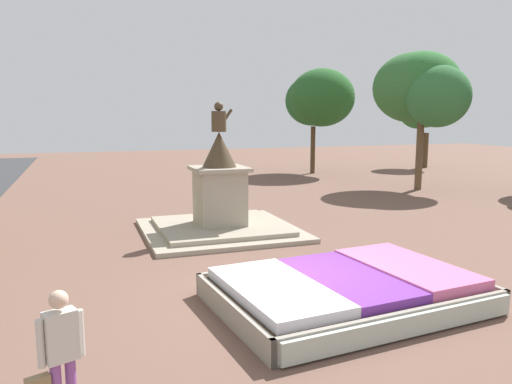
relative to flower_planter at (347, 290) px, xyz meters
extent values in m
plane|color=brown|center=(-1.05, 0.56, -0.30)|extent=(93.60, 93.60, 0.00)
cube|color=#38281C|center=(-0.02, 0.06, -0.09)|extent=(5.33, 3.86, 0.43)
cube|color=gray|center=(0.15, -1.68, -0.07)|extent=(5.21, 0.60, 0.47)
cube|color=gray|center=(-0.18, 1.80, -0.07)|extent=(5.21, 0.60, 0.47)
cube|color=gray|center=(-2.57, -0.19, -0.07)|extent=(0.44, 3.59, 0.47)
cube|color=gray|center=(2.54, 0.30, -0.07)|extent=(0.44, 3.59, 0.47)
cube|color=white|center=(-1.62, -0.09, 0.23)|extent=(1.91, 3.33, 0.20)
cube|color=#72339E|center=(-0.02, 0.06, 0.22)|extent=(1.91, 3.33, 0.18)
cube|color=#D86699|center=(1.59, 0.21, 0.24)|extent=(1.91, 3.33, 0.22)
cube|color=#B2BCAD|center=(0.15, -1.73, -0.06)|extent=(4.96, 0.67, 0.39)
cube|color=#9D937F|center=(-0.75, 7.06, -0.23)|extent=(4.94, 4.94, 0.14)
cube|color=gray|center=(-0.75, 7.06, -0.09)|extent=(3.98, 3.98, 0.14)
cube|color=#9E937F|center=(-0.75, 7.06, 0.87)|extent=(1.49, 1.49, 1.78)
cube|color=#9E937F|center=(-0.75, 7.06, 1.82)|extent=(1.76, 1.76, 0.12)
cone|color=#473823|center=(-0.75, 7.06, 2.45)|extent=(1.12, 1.12, 1.14)
cylinder|color=#473823|center=(-0.75, 7.06, 3.35)|extent=(0.48, 0.48, 0.66)
sphere|color=#473823|center=(-0.75, 7.06, 3.82)|extent=(0.29, 0.29, 0.29)
cylinder|color=#473823|center=(-0.47, 7.16, 3.48)|extent=(0.48, 0.25, 0.54)
cube|color=beige|center=(-5.36, -2.42, 0.90)|extent=(0.43, 0.34, 0.63)
cylinder|color=beige|center=(-5.13, -2.34, 0.87)|extent=(0.09, 0.09, 0.60)
cylinder|color=beige|center=(-5.58, -2.51, 0.87)|extent=(0.09, 0.09, 0.60)
sphere|color=beige|center=(-5.36, -2.42, 1.36)|extent=(0.23, 0.23, 0.23)
cylinder|color=#4C3823|center=(19.17, 22.13, 0.99)|extent=(0.52, 0.52, 2.58)
ellipsoid|color=#2A6830|center=(18.78, 22.54, 4.02)|extent=(2.92, 3.10, 2.91)
ellipsoid|color=#2E6E30|center=(18.95, 21.94, 3.95)|extent=(2.79, 2.72, 2.59)
cylinder|color=brown|center=(11.60, 12.92, 1.45)|extent=(0.36, 0.36, 3.49)
ellipsoid|color=#2C6A2F|center=(11.88, 13.37, 5.20)|extent=(3.94, 3.81, 3.25)
ellipsoid|color=#306730|center=(11.66, 13.77, 4.98)|extent=(4.09, 4.37, 3.64)
ellipsoid|color=#306A35|center=(11.91, 12.12, 4.49)|extent=(3.36, 2.97, 3.09)
cylinder|color=#4C3823|center=(9.69, 21.53, 1.26)|extent=(0.31, 0.31, 3.13)
ellipsoid|color=#255925|center=(10.06, 21.04, 4.69)|extent=(4.31, 3.96, 3.74)
ellipsoid|color=#215826|center=(10.05, 22.44, 4.53)|extent=(3.63, 3.88, 3.36)
camera|label=1|loc=(-5.04, -8.58, 3.53)|focal=35.00mm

